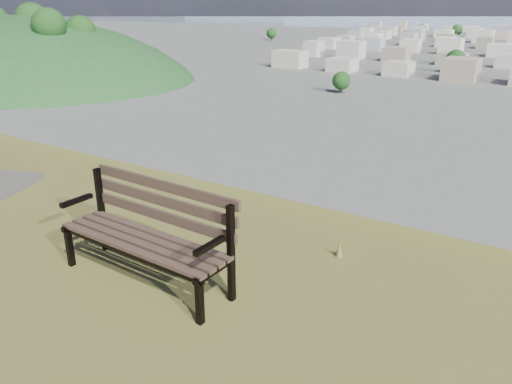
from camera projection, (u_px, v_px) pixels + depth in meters
The scene contains 2 objects.
park_bench at pixel (150, 228), 4.77m from camera, with size 1.86×0.66×0.96m.
green_wooded_hill at pixel (12, 76), 197.09m from camera, with size 179.63×143.70×89.81m.
Camera 1 is at (4.22, -1.30, 27.56)m, focal length 35.00 mm.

